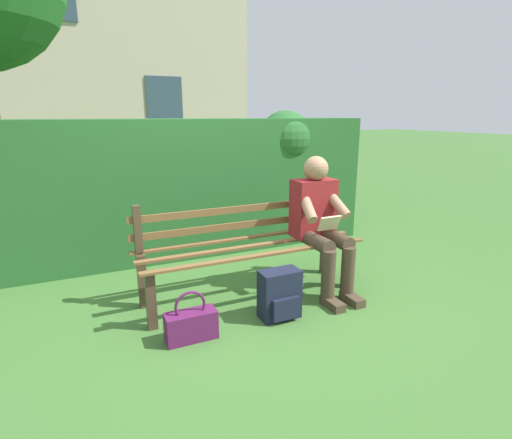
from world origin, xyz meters
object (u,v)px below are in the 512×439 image
park_bench (248,246)px  backpack (280,295)px  person_seated (320,221)px  handbag (191,324)px

park_bench → backpack: bearing=95.6°
person_seated → backpack: 0.80m
person_seated → handbag: size_ratio=3.24×
park_bench → handbag: park_bench is taller
backpack → handbag: (0.72, 0.02, -0.07)m
backpack → handbag: size_ratio=1.05×
park_bench → backpack: size_ratio=5.00×
park_bench → person_seated: size_ratio=1.62×
park_bench → person_seated: (-0.62, 0.18, 0.21)m
park_bench → handbag: bearing=38.4°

